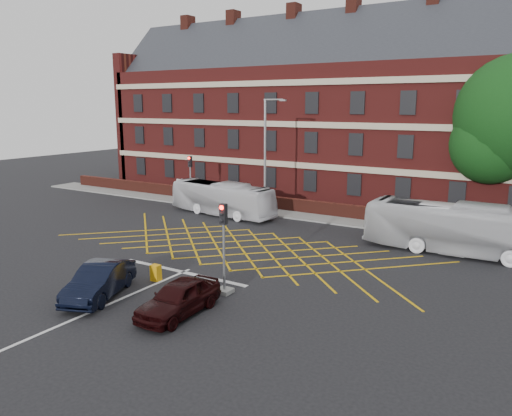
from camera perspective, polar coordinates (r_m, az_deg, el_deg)
The scene contains 16 objects.
ground at distance 29.40m, azimuth -3.93°, elevation -5.44°, with size 120.00×120.00×0.00m, color black.
victorian_building at distance 47.61m, azimuth 12.07°, elevation 10.49°, with size 51.00×12.17×20.40m.
boundary_wall at distance 40.20m, azimuth 6.91°, elevation 0.01°, with size 56.00×0.50×1.10m, color #501D15.
far_pavement at distance 39.42m, azimuth 6.28°, elevation -0.94°, with size 60.00×3.00×0.12m, color slate.
box_junction_hatching at distance 30.97m, azimuth -1.77°, elevation -4.50°, with size 11.50×0.12×0.02m, color #CC990C.
stop_line at distance 26.78m, azimuth -8.33°, elevation -7.26°, with size 8.00×0.30×0.02m, color silver.
centre_line at distance 22.56m, azimuth -19.21°, elevation -11.53°, with size 0.15×14.00×0.02m, color silver.
bus_left at distance 39.78m, azimuth -3.89°, elevation 1.07°, with size 2.22×9.49×2.64m, color silver.
bus_right at distance 31.61m, azimuth 22.22°, elevation -2.22°, with size 2.55×10.91×3.04m, color silver.
car_navy at distance 24.12m, azimuth -17.48°, elevation -7.95°, with size 1.62×4.66×1.54m, color black.
car_maroon at distance 21.46m, azimuth -8.82°, elevation -10.10°, with size 1.74×4.32×1.47m, color black.
traffic_light_near at distance 23.20m, azimuth -3.69°, elevation -5.61°, with size 0.70×0.70×4.27m.
traffic_light_far at distance 44.16m, azimuth -7.48°, elevation 2.65°, with size 0.70×0.70×4.27m.
street_lamp at distance 38.11m, azimuth 1.11°, elevation 3.39°, with size 2.25×1.00×9.08m.
direction_signs at distance 45.17m, azimuth -8.48°, elevation 2.33°, with size 1.10×0.16×2.20m.
utility_cabinet at distance 25.66m, azimuth -11.38°, elevation -7.28°, with size 0.48×0.37×0.82m, color orange.
Camera 1 is at (16.46, -22.76, 8.68)m, focal length 35.00 mm.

